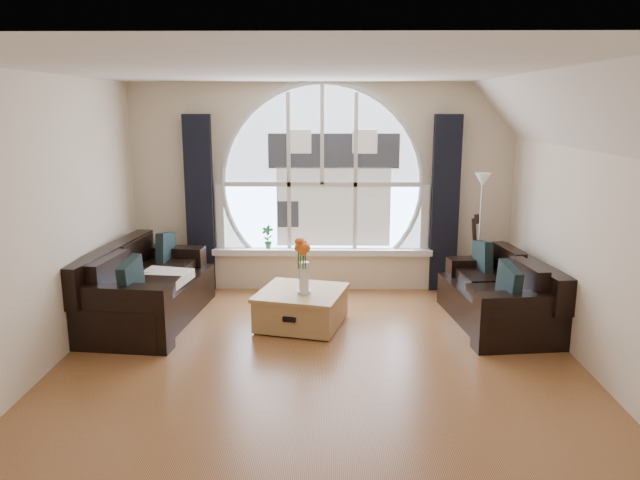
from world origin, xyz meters
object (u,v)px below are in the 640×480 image
at_px(sofa_left, 147,287).
at_px(floor_lamp, 479,237).
at_px(coffee_chest, 301,306).
at_px(vase_flowers, 304,259).
at_px(potted_plant, 268,237).
at_px(guitar, 473,253).
at_px(sofa_right, 498,290).

relative_size(sofa_left, floor_lamp, 1.22).
bearing_deg(coffee_chest, vase_flowers, -54.27).
xyz_separation_m(floor_lamp, potted_plant, (-2.69, 0.42, -0.10)).
xyz_separation_m(sofa_left, guitar, (3.93, 1.14, 0.13)).
distance_m(vase_flowers, floor_lamp, 2.41).
bearing_deg(vase_flowers, guitar, 32.38).
bearing_deg(floor_lamp, sofa_right, -89.76).
height_order(guitar, potted_plant, guitar).
relative_size(sofa_left, coffee_chest, 2.16).
distance_m(sofa_left, coffee_chest, 1.77).
height_order(vase_flowers, guitar, vase_flowers).
xyz_separation_m(guitar, potted_plant, (-2.68, 0.16, 0.17)).
relative_size(vase_flowers, potted_plant, 2.26).
xyz_separation_m(sofa_left, sofa_right, (3.94, -0.06, 0.00)).
height_order(floor_lamp, guitar, floor_lamp).
relative_size(vase_flowers, guitar, 0.66).
bearing_deg(vase_flowers, floor_lamp, 26.95).
height_order(sofa_right, guitar, guitar).
xyz_separation_m(floor_lamp, guitar, (-0.01, 0.27, -0.27)).
distance_m(vase_flowers, guitar, 2.55).
bearing_deg(floor_lamp, coffee_chest, -155.26).
distance_m(sofa_left, guitar, 4.09).
distance_m(sofa_left, potted_plant, 1.82).
bearing_deg(potted_plant, vase_flowers, -70.23).
relative_size(sofa_left, sofa_right, 1.14).
bearing_deg(coffee_chest, sofa_left, -170.05).
bearing_deg(sofa_right, coffee_chest, 174.71).
height_order(floor_lamp, potted_plant, floor_lamp).
bearing_deg(potted_plant, floor_lamp, -8.89).
bearing_deg(potted_plant, coffee_chest, -70.34).
bearing_deg(floor_lamp, vase_flowers, -153.05).
distance_m(coffee_chest, potted_plant, 1.59).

